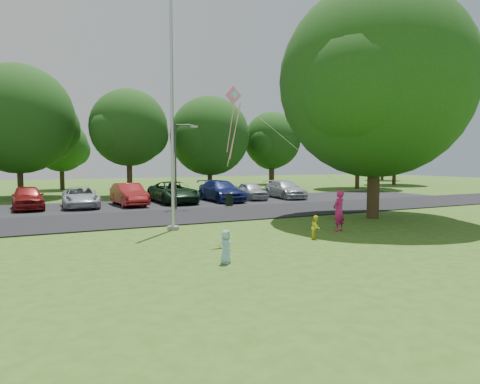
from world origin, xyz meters
name	(u,v)px	position (x,y,z in m)	size (l,w,h in m)	color
ground	(310,243)	(0.00, 0.00, 0.00)	(120.00, 120.00, 0.00)	#345D18
park_road	(213,214)	(0.00, 9.00, 0.03)	(60.00, 6.00, 0.06)	black
parking_strip	(176,203)	(0.00, 15.50, 0.03)	(42.00, 7.00, 0.06)	black
flagpole	(172,132)	(-3.50, 5.00, 4.17)	(0.50, 0.50, 10.00)	#B7BABF
street_lamp	(179,158)	(-0.96, 11.91, 3.11)	(1.46, 0.21, 5.18)	#3F3F44
trash_can	(229,200)	(2.57, 12.43, 0.42)	(0.52, 0.52, 0.83)	black
big_tree	(375,86)	(6.70, 3.94, 6.65)	(10.11, 9.63, 11.72)	#332316
tree_row	(162,129)	(1.59, 24.23, 5.71)	(64.35, 11.94, 10.88)	#332316
horizon_trees	(160,148)	(4.06, 33.88, 4.30)	(77.46, 7.20, 7.02)	#332316
parked_cars	(175,193)	(-0.09, 15.51, 0.76)	(19.82, 5.59, 1.46)	maroon
woman	(339,211)	(2.59, 1.58, 0.86)	(0.63, 0.41, 1.72)	#C61A66
child_yellow	(316,227)	(0.71, 0.60, 0.44)	(0.43, 0.34, 0.89)	yellow
child_blue	(226,247)	(-3.95, -1.43, 0.49)	(0.48, 0.31, 0.98)	#8EC9DA
kite	(235,108)	(-2.11, 1.76, 4.88)	(5.13, 0.71, 3.72)	pink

